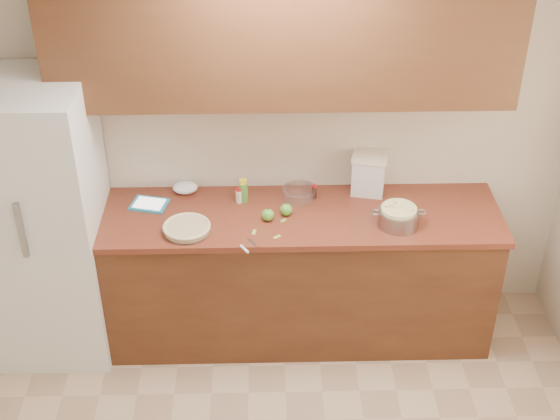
{
  "coord_description": "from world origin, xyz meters",
  "views": [
    {
      "loc": [
        -0.11,
        -2.43,
        3.53
      ],
      "look_at": [
        -0.02,
        1.43,
        0.98
      ],
      "focal_mm": 50.0,
      "sensor_mm": 36.0,
      "label": 1
    }
  ],
  "objects_px": {
    "pie": "(187,228)",
    "flour_canister": "(369,172)",
    "colander": "(398,216)",
    "tablet": "(149,204)"
  },
  "relations": [
    {
      "from": "pie",
      "to": "colander",
      "type": "xyz_separation_m",
      "value": [
        1.24,
        0.04,
        0.03
      ]
    },
    {
      "from": "tablet",
      "to": "flour_canister",
      "type": "bearing_deg",
      "value": 19.66
    },
    {
      "from": "pie",
      "to": "flour_canister",
      "type": "height_order",
      "value": "flour_canister"
    },
    {
      "from": "tablet",
      "to": "pie",
      "type": "bearing_deg",
      "value": -34.93
    },
    {
      "from": "colander",
      "to": "tablet",
      "type": "bearing_deg",
      "value": 170.63
    },
    {
      "from": "flour_canister",
      "to": "tablet",
      "type": "distance_m",
      "value": 1.37
    },
    {
      "from": "colander",
      "to": "pie",
      "type": "bearing_deg",
      "value": -178.14
    },
    {
      "from": "pie",
      "to": "tablet",
      "type": "distance_m",
      "value": 0.38
    },
    {
      "from": "pie",
      "to": "flour_canister",
      "type": "relative_size",
      "value": 1.1
    },
    {
      "from": "colander",
      "to": "tablet",
      "type": "distance_m",
      "value": 1.51
    }
  ]
}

